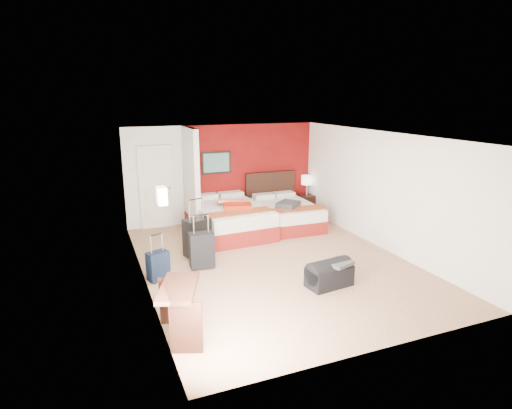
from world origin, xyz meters
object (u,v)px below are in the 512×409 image
bed_right (286,215)px  suitcase_navy (158,267)px  nightstand (306,204)px  desk (180,312)px  suitcase_black (197,239)px  bed_left (229,219)px  suitcase_charcoal (202,251)px  red_suitcase_open (234,204)px  table_lamp (307,185)px  duffel_bag (329,275)px

bed_right → suitcase_navy: bearing=-147.7°
nightstand → desk: 6.72m
suitcase_black → desk: 3.01m
desk → bed_left: bearing=84.0°
bed_left → desk: (-2.07, -4.09, 0.05)m
nightstand → suitcase_charcoal: bearing=-146.6°
suitcase_charcoal → suitcase_navy: suitcase_charcoal is taller
bed_right → desk: size_ratio=2.08×
suitcase_charcoal → bed_left: bearing=61.8°
nightstand → red_suitcase_open: bearing=-161.9°
table_lamp → red_suitcase_open: bearing=-159.5°
red_suitcase_open → table_lamp: (2.43, 0.91, 0.08)m
suitcase_black → duffel_bag: (1.77, -2.22, -0.19)m
bed_left → red_suitcase_open: (0.10, -0.10, 0.39)m
duffel_bag → suitcase_black: bearing=121.4°
suitcase_navy → bed_right: bearing=10.2°
bed_left → desk: size_ratio=2.43×
suitcase_charcoal → suitcase_black: bearing=87.5°
table_lamp → suitcase_navy: (-4.58, -2.92, -0.55)m
red_suitcase_open → nightstand: (2.43, 0.91, -0.46)m
red_suitcase_open → table_lamp: table_lamp is taller
table_lamp → suitcase_black: 4.19m
bed_left → table_lamp: size_ratio=4.09×
bed_right → nightstand: 1.32m
red_suitcase_open → bed_left: bearing=149.3°
bed_right → table_lamp: size_ratio=3.50×
bed_left → red_suitcase_open: 0.42m
bed_right → suitcase_black: suitcase_black is taller
nightstand → table_lamp: (0.00, 0.00, 0.54)m
table_lamp → bed_right: bearing=-140.9°
desk → table_lamp: bearing=67.6°
red_suitcase_open → nightstand: bearing=34.8°
nightstand → duffel_bag: size_ratio=0.68×
bed_left → suitcase_navy: (-2.04, -2.11, -0.08)m
suitcase_charcoal → nightstand: bearing=39.8°
suitcase_black → red_suitcase_open: bearing=26.8°
suitcase_navy → table_lamp: bearing=12.3°
bed_right → bed_left: bearing=-179.0°
nightstand → suitcase_black: suitcase_black is taller
bed_left → table_lamp: table_lamp is taller
suitcase_black → table_lamp: bearing=12.7°
red_suitcase_open → desk: 4.55m
bed_right → suitcase_charcoal: 3.25m
red_suitcase_open → suitcase_black: red_suitcase_open is taller
suitcase_navy → red_suitcase_open: bearing=23.0°
bed_left → duffel_bag: bearing=-82.4°
red_suitcase_open → suitcase_navy: red_suitcase_open is taller
suitcase_navy → bed_left: bearing=25.7°
red_suitcase_open → suitcase_charcoal: (-1.27, -1.76, -0.39)m
nightstand → table_lamp: bearing=0.0°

